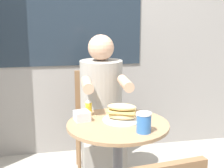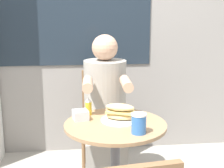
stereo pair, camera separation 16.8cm
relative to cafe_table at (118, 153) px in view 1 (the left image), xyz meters
The scene contains 8 objects.
storefront_wall 1.54m from the cafe_table, 90.13° to the left, with size 8.00×0.09×2.80m.
cafe_table is the anchor object (origin of this frame).
diner_chair 0.83m from the cafe_table, 90.77° to the left, with size 0.40×0.40×0.87m.
seated_diner 0.48m from the cafe_table, 91.96° to the left, with size 0.34×0.58×1.20m.
sandwich_on_plate 0.25m from the cafe_table, 51.89° to the left, with size 0.23×0.23×0.11m.
drink_cup 0.33m from the cafe_table, 58.32° to the right, with size 0.09×0.09×0.11m.
napkin_box 0.32m from the cafe_table, 157.21° to the left, with size 0.11×0.11×0.06m.
condiment_bottle 0.34m from the cafe_table, 131.07° to the left, with size 0.04×0.04×0.11m.
Camera 1 is at (-0.38, -1.73, 1.35)m, focal length 50.00 mm.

